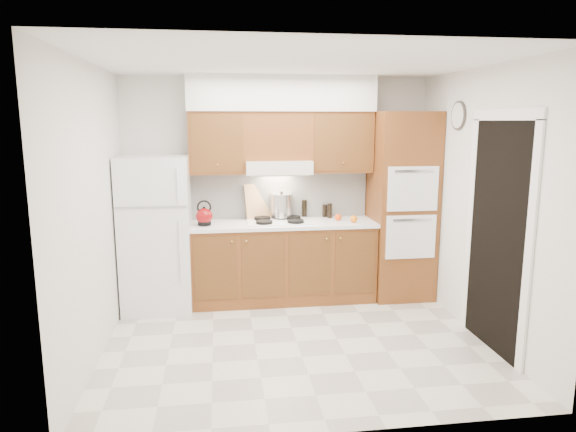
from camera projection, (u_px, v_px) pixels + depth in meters
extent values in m
plane|color=beige|center=(296.00, 341.00, 4.95)|extent=(3.60, 3.60, 0.00)
plane|color=white|center=(297.00, 62.00, 4.48)|extent=(3.60, 3.60, 0.00)
cube|color=silver|center=(278.00, 188.00, 6.17)|extent=(3.60, 0.02, 2.60)
cube|color=silver|center=(93.00, 213.00, 4.47)|extent=(0.02, 3.00, 2.60)
cube|color=silver|center=(481.00, 205.00, 4.95)|extent=(0.02, 3.00, 2.60)
cube|color=white|center=(157.00, 233.00, 5.72)|extent=(0.75, 0.72, 1.72)
cube|color=brown|center=(283.00, 263.00, 6.04)|extent=(2.11, 0.60, 0.90)
cube|color=white|center=(283.00, 224.00, 5.95)|extent=(2.13, 0.62, 0.04)
cube|color=white|center=(280.00, 195.00, 6.18)|extent=(2.11, 0.03, 0.56)
cube|color=brown|center=(401.00, 206.00, 6.09)|extent=(0.70, 0.65, 2.20)
cube|color=brown|center=(217.00, 143.00, 5.82)|extent=(0.63, 0.33, 0.70)
cube|color=brown|center=(340.00, 142.00, 6.01)|extent=(0.73, 0.33, 0.70)
cube|color=silver|center=(278.00, 167.00, 5.90)|extent=(0.75, 0.45, 0.15)
cube|color=brown|center=(277.00, 136.00, 5.90)|extent=(0.75, 0.33, 0.55)
cube|color=silver|center=(282.00, 94.00, 5.80)|extent=(2.13, 0.36, 0.40)
cube|color=white|center=(279.00, 221.00, 5.95)|extent=(0.74, 0.50, 0.01)
cube|color=black|center=(497.00, 238.00, 4.66)|extent=(0.02, 0.90, 2.10)
cylinder|color=#3F3833|center=(458.00, 116.00, 5.33)|extent=(0.02, 0.30, 0.30)
sphere|color=maroon|center=(204.00, 216.00, 5.74)|extent=(0.22, 0.22, 0.19)
cube|color=tan|center=(258.00, 202.00, 6.12)|extent=(0.35, 0.22, 0.43)
cylinder|color=silver|center=(281.00, 206.00, 6.10)|extent=(0.32, 0.32, 0.27)
cylinder|color=black|center=(304.00, 209.00, 6.21)|extent=(0.08, 0.08, 0.21)
cylinder|color=black|center=(330.00, 211.00, 6.19)|extent=(0.07, 0.07, 0.18)
cylinder|color=black|center=(325.00, 211.00, 6.25)|extent=(0.07, 0.07, 0.15)
sphere|color=#FF610D|center=(354.00, 219.00, 5.91)|extent=(0.09, 0.09, 0.08)
sphere|color=#FA4C0D|center=(338.00, 217.00, 6.04)|extent=(0.10, 0.10, 0.08)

